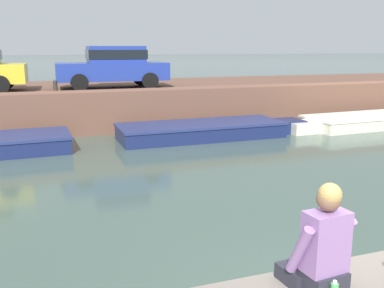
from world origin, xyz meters
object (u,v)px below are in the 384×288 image
boat_moored_east_cream (367,121)px  mooring_bollard_mid (55,86)px  car_left_inner_blue (113,65)px  person_seated_left (321,249)px  boat_moored_central_navy (209,130)px

boat_moored_east_cream → mooring_bollard_mid: (-11.25, 1.93, 1.49)m
car_left_inner_blue → person_seated_left: bearing=-92.0°
boat_moored_east_cream → car_left_inner_blue: 9.87m
car_left_inner_blue → boat_moored_east_cream: bearing=-19.4°
car_left_inner_blue → boat_moored_central_navy: bearing=-48.9°
car_left_inner_blue → person_seated_left: size_ratio=4.21×
boat_moored_east_cream → car_left_inner_blue: size_ratio=1.63×
mooring_bollard_mid → person_seated_left: (1.67, -12.22, -0.41)m
boat_moored_east_cream → person_seated_left: size_ratio=6.88×
boat_moored_central_navy → mooring_bollard_mid: size_ratio=14.88×
boat_moored_central_navy → mooring_bollard_mid: (-4.80, 1.76, 1.47)m
boat_moored_east_cream → mooring_bollard_mid: 11.51m
person_seated_left → car_left_inner_blue: bearing=88.0°
car_left_inner_blue → mooring_bollard_mid: size_ratio=9.14×
boat_moored_central_navy → car_left_inner_blue: 4.53m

